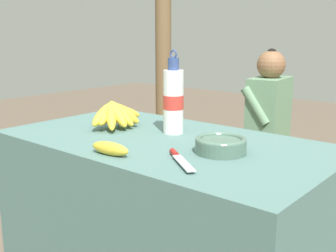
{
  "coord_description": "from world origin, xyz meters",
  "views": [
    {
      "loc": [
        1.02,
        -1.19,
        1.17
      ],
      "look_at": [
        -0.02,
        0.05,
        0.81
      ],
      "focal_mm": 45.0,
      "sensor_mm": 36.0,
      "label": 1
    }
  ],
  "objects_px": {
    "support_post_near": "(163,28)",
    "loose_banana_front": "(110,148)",
    "knife": "(178,158)",
    "seated_vendor": "(262,119)",
    "wooden_bench": "(285,162)",
    "banana_bunch_ripe": "(116,113)",
    "water_bottle": "(173,100)",
    "serving_bowl": "(221,145)"
  },
  "relations": [
    {
      "from": "support_post_near",
      "to": "loose_banana_front",
      "type": "bearing_deg",
      "value": -53.6
    },
    {
      "from": "knife",
      "to": "seated_vendor",
      "type": "height_order",
      "value": "seated_vendor"
    },
    {
      "from": "wooden_bench",
      "to": "seated_vendor",
      "type": "bearing_deg",
      "value": -167.36
    },
    {
      "from": "seated_vendor",
      "to": "wooden_bench",
      "type": "bearing_deg",
      "value": -174.11
    },
    {
      "from": "wooden_bench",
      "to": "support_post_near",
      "type": "bearing_deg",
      "value": 167.75
    },
    {
      "from": "support_post_near",
      "to": "wooden_bench",
      "type": "bearing_deg",
      "value": -12.25
    },
    {
      "from": "banana_bunch_ripe",
      "to": "support_post_near",
      "type": "xyz_separation_m",
      "value": [
        -1.13,
        1.62,
        0.37
      ]
    },
    {
      "from": "water_bottle",
      "to": "support_post_near",
      "type": "bearing_deg",
      "value": 131.84
    },
    {
      "from": "banana_bunch_ripe",
      "to": "support_post_near",
      "type": "distance_m",
      "value": 2.01
    },
    {
      "from": "banana_bunch_ripe",
      "to": "seated_vendor",
      "type": "xyz_separation_m",
      "value": [
        0.01,
        1.3,
        -0.22
      ]
    },
    {
      "from": "banana_bunch_ripe",
      "to": "serving_bowl",
      "type": "bearing_deg",
      "value": -3.37
    },
    {
      "from": "banana_bunch_ripe",
      "to": "serving_bowl",
      "type": "xyz_separation_m",
      "value": [
        0.55,
        -0.03,
        -0.03
      ]
    },
    {
      "from": "water_bottle",
      "to": "knife",
      "type": "relative_size",
      "value": 1.72
    },
    {
      "from": "serving_bowl",
      "to": "support_post_near",
      "type": "distance_m",
      "value": 2.39
    },
    {
      "from": "wooden_bench",
      "to": "seated_vendor",
      "type": "height_order",
      "value": "seated_vendor"
    },
    {
      "from": "water_bottle",
      "to": "seated_vendor",
      "type": "distance_m",
      "value": 1.27
    },
    {
      "from": "knife",
      "to": "support_post_near",
      "type": "height_order",
      "value": "support_post_near"
    },
    {
      "from": "water_bottle",
      "to": "wooden_bench",
      "type": "relative_size",
      "value": 0.23
    },
    {
      "from": "banana_bunch_ripe",
      "to": "knife",
      "type": "distance_m",
      "value": 0.53
    },
    {
      "from": "support_post_near",
      "to": "water_bottle",
      "type": "bearing_deg",
      "value": -48.16
    },
    {
      "from": "loose_banana_front",
      "to": "support_post_near",
      "type": "xyz_separation_m",
      "value": [
        -1.41,
        1.91,
        0.41
      ]
    },
    {
      "from": "water_bottle",
      "to": "loose_banana_front",
      "type": "xyz_separation_m",
      "value": [
        0.04,
        -0.38,
        -0.11
      ]
    },
    {
      "from": "serving_bowl",
      "to": "seated_vendor",
      "type": "height_order",
      "value": "seated_vendor"
    },
    {
      "from": "water_bottle",
      "to": "serving_bowl",
      "type": "bearing_deg",
      "value": -21.19
    },
    {
      "from": "knife",
      "to": "support_post_near",
      "type": "relative_size",
      "value": 0.08
    },
    {
      "from": "banana_bunch_ripe",
      "to": "loose_banana_front",
      "type": "distance_m",
      "value": 0.41
    },
    {
      "from": "banana_bunch_ripe",
      "to": "water_bottle",
      "type": "height_order",
      "value": "water_bottle"
    },
    {
      "from": "knife",
      "to": "seated_vendor",
      "type": "xyz_separation_m",
      "value": [
        -0.48,
        1.49,
        -0.17
      ]
    },
    {
      "from": "knife",
      "to": "loose_banana_front",
      "type": "bearing_deg",
      "value": -119.86
    },
    {
      "from": "banana_bunch_ripe",
      "to": "serving_bowl",
      "type": "height_order",
      "value": "banana_bunch_ripe"
    },
    {
      "from": "support_post_near",
      "to": "banana_bunch_ripe",
      "type": "bearing_deg",
      "value": -55.12
    },
    {
      "from": "serving_bowl",
      "to": "support_post_near",
      "type": "relative_size",
      "value": 0.07
    },
    {
      "from": "loose_banana_front",
      "to": "knife",
      "type": "distance_m",
      "value": 0.24
    },
    {
      "from": "loose_banana_front",
      "to": "wooden_bench",
      "type": "distance_m",
      "value": 1.69
    },
    {
      "from": "wooden_bench",
      "to": "support_post_near",
      "type": "height_order",
      "value": "support_post_near"
    },
    {
      "from": "loose_banana_front",
      "to": "seated_vendor",
      "type": "relative_size",
      "value": 0.15
    },
    {
      "from": "banana_bunch_ripe",
      "to": "seated_vendor",
      "type": "bearing_deg",
      "value": 89.46
    },
    {
      "from": "water_bottle",
      "to": "wooden_bench",
      "type": "bearing_deg",
      "value": 93.03
    },
    {
      "from": "banana_bunch_ripe",
      "to": "water_bottle",
      "type": "xyz_separation_m",
      "value": [
        0.24,
        0.09,
        0.07
      ]
    },
    {
      "from": "water_bottle",
      "to": "loose_banana_front",
      "type": "height_order",
      "value": "water_bottle"
    },
    {
      "from": "banana_bunch_ripe",
      "to": "support_post_near",
      "type": "height_order",
      "value": "support_post_near"
    },
    {
      "from": "serving_bowl",
      "to": "seated_vendor",
      "type": "bearing_deg",
      "value": 111.99
    }
  ]
}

